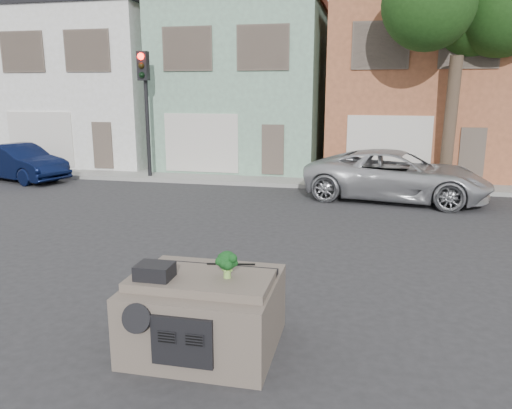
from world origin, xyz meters
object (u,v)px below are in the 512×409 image
(broccoli, at_px, (227,264))
(navy_sedan, at_px, (21,180))
(traffic_signal, at_px, (146,117))
(silver_pickup, at_px, (395,200))

(broccoli, bearing_deg, navy_sedan, 136.36)
(traffic_signal, distance_m, broccoli, 14.42)
(silver_pickup, distance_m, broccoli, 11.27)
(traffic_signal, bearing_deg, silver_pickup, -10.47)
(traffic_signal, relative_size, broccoli, 13.25)
(silver_pickup, xyz_separation_m, traffic_signal, (-9.65, 1.78, 2.55))
(navy_sedan, height_order, silver_pickup, silver_pickup)
(silver_pickup, relative_size, broccoli, 15.47)
(silver_pickup, bearing_deg, navy_sedan, 97.29)
(navy_sedan, distance_m, broccoli, 16.51)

